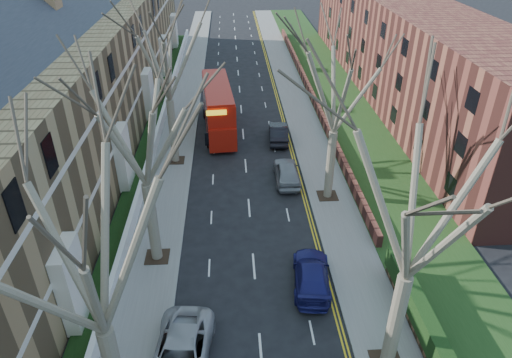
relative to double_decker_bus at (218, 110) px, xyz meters
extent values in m
cube|color=slate|center=(-3.78, 5.16, -2.05)|extent=(3.00, 102.00, 0.12)
cube|color=slate|center=(8.22, 5.16, -2.05)|extent=(3.00, 102.00, 0.12)
cube|color=#92724A|center=(-11.58, -2.84, 2.89)|extent=(9.00, 78.00, 10.00)
cube|color=#2B2E34|center=(-11.58, -2.84, 8.89)|extent=(4.67, 78.00, 4.67)
cube|color=white|center=(-7.13, -2.84, 1.39)|extent=(0.12, 78.00, 0.35)
cube|color=white|center=(-7.13, -2.84, 4.89)|extent=(0.12, 78.00, 0.35)
cube|color=brown|center=(19.72, 9.16, 2.89)|extent=(8.00, 54.00, 10.00)
cube|color=brown|center=(9.92, 9.16, -1.54)|extent=(0.35, 54.00, 0.90)
cube|color=white|center=(-5.43, -2.84, -1.49)|extent=(0.30, 78.00, 1.00)
cube|color=#1D3D16|center=(12.72, 5.16, -1.96)|extent=(6.00, 102.00, 0.06)
cylinder|color=#6F634F|center=(-3.48, -17.84, 0.54)|extent=(0.64, 0.64, 5.07)
cube|color=#2D2116|center=(-3.48, -17.84, -1.98)|extent=(1.40, 1.40, 0.05)
cylinder|color=#6F634F|center=(-3.48, -5.84, 0.63)|extent=(0.60, 0.60, 5.25)
cube|color=#2D2116|center=(-3.48, -5.84, -1.98)|extent=(1.40, 1.40, 0.05)
cylinder|color=#6F634F|center=(7.92, -25.84, 0.63)|extent=(0.64, 0.64, 5.25)
cylinder|color=#6F634F|center=(7.92, -11.84, 0.54)|extent=(0.60, 0.60, 5.07)
cube|color=#2D2116|center=(7.92, -11.84, -1.98)|extent=(1.40, 1.40, 0.05)
cube|color=#A1160B|center=(0.00, 0.00, -0.74)|extent=(3.20, 10.41, 2.05)
cube|color=#A1160B|center=(0.00, 0.00, 1.22)|extent=(3.16, 9.90, 1.86)
cube|color=black|center=(0.00, 0.00, -0.32)|extent=(3.15, 9.59, 0.84)
cube|color=black|center=(0.00, 0.00, 1.31)|extent=(3.13, 9.39, 0.84)
imported|color=#A5A6AB|center=(-1.42, -25.44, -1.35)|extent=(3.06, 5.73, 1.53)
imported|color=navy|center=(5.30, -20.52, -1.41)|extent=(2.52, 5.03, 1.40)
imported|color=gray|center=(5.25, -9.38, -1.34)|extent=(1.88, 4.58, 1.55)
imported|color=black|center=(5.31, -2.37, -1.37)|extent=(1.84, 4.62, 1.49)
camera|label=1|loc=(1.16, -39.03, 15.95)|focal=32.00mm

